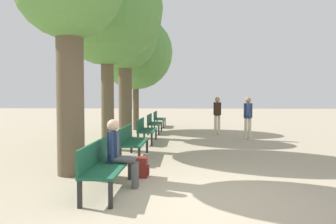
{
  "coord_description": "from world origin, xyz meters",
  "views": [
    {
      "loc": [
        -0.23,
        -5.03,
        1.61
      ],
      "look_at": [
        -0.7,
        4.74,
        1.15
      ],
      "focal_mm": 35.0,
      "sensor_mm": 36.0,
      "label": 1
    }
  ],
  "objects_px": {
    "bench_row_4": "(158,118)",
    "pedestrian_mid": "(217,113)",
    "tree_row_1": "(107,10)",
    "tree_row_2": "(125,39)",
    "bench_row_1": "(131,140)",
    "bench_row_3": "(153,122)",
    "bench_row_2": "(145,129)",
    "pedestrian_near": "(248,115)",
    "backpack": "(142,167)",
    "person_seated": "(119,151)",
    "tree_row_3": "(136,53)",
    "bench_row_0": "(103,163)"
  },
  "relations": [
    {
      "from": "bench_row_2",
      "to": "bench_row_4",
      "type": "xyz_separation_m",
      "value": [
        0.0,
        6.03,
        0.0
      ]
    },
    {
      "from": "bench_row_0",
      "to": "bench_row_2",
      "type": "distance_m",
      "value": 6.03
    },
    {
      "from": "pedestrian_near",
      "to": "backpack",
      "type": "bearing_deg",
      "value": -118.81
    },
    {
      "from": "person_seated",
      "to": "pedestrian_near",
      "type": "height_order",
      "value": "pedestrian_near"
    },
    {
      "from": "bench_row_1",
      "to": "tree_row_2",
      "type": "relative_size",
      "value": 0.33
    },
    {
      "from": "tree_row_2",
      "to": "pedestrian_near",
      "type": "height_order",
      "value": "tree_row_2"
    },
    {
      "from": "pedestrian_mid",
      "to": "bench_row_0",
      "type": "bearing_deg",
      "value": -108.17
    },
    {
      "from": "bench_row_3",
      "to": "tree_row_3",
      "type": "relative_size",
      "value": 0.32
    },
    {
      "from": "bench_row_4",
      "to": "pedestrian_mid",
      "type": "xyz_separation_m",
      "value": [
        2.79,
        -3.55,
        0.43
      ]
    },
    {
      "from": "bench_row_1",
      "to": "tree_row_3",
      "type": "xyz_separation_m",
      "value": [
        -0.95,
        7.34,
        3.24
      ]
    },
    {
      "from": "bench_row_0",
      "to": "bench_row_2",
      "type": "xyz_separation_m",
      "value": [
        0.0,
        6.03,
        0.0
      ]
    },
    {
      "from": "tree_row_1",
      "to": "tree_row_2",
      "type": "height_order",
      "value": "tree_row_1"
    },
    {
      "from": "bench_row_0",
      "to": "tree_row_3",
      "type": "height_order",
      "value": "tree_row_3"
    },
    {
      "from": "bench_row_4",
      "to": "pedestrian_near",
      "type": "distance_m",
      "value": 6.38
    },
    {
      "from": "tree_row_3",
      "to": "pedestrian_near",
      "type": "height_order",
      "value": "tree_row_3"
    },
    {
      "from": "bench_row_1",
      "to": "tree_row_3",
      "type": "height_order",
      "value": "tree_row_3"
    },
    {
      "from": "pedestrian_mid",
      "to": "bench_row_4",
      "type": "bearing_deg",
      "value": 128.17
    },
    {
      "from": "tree_row_2",
      "to": "backpack",
      "type": "distance_m",
      "value": 7.56
    },
    {
      "from": "bench_row_2",
      "to": "pedestrian_near",
      "type": "relative_size",
      "value": 1.09
    },
    {
      "from": "bench_row_4",
      "to": "pedestrian_mid",
      "type": "bearing_deg",
      "value": -51.83
    },
    {
      "from": "bench_row_1",
      "to": "backpack",
      "type": "xyz_separation_m",
      "value": [
        0.53,
        -1.97,
        -0.29
      ]
    },
    {
      "from": "tree_row_1",
      "to": "pedestrian_mid",
      "type": "distance_m",
      "value": 6.43
    },
    {
      "from": "bench_row_1",
      "to": "bench_row_3",
      "type": "bearing_deg",
      "value": 90.0
    },
    {
      "from": "bench_row_2",
      "to": "tree_row_2",
      "type": "relative_size",
      "value": 0.33
    },
    {
      "from": "bench_row_2",
      "to": "bench_row_3",
      "type": "bearing_deg",
      "value": 90.0
    },
    {
      "from": "bench_row_0",
      "to": "pedestrian_mid",
      "type": "distance_m",
      "value": 8.96
    },
    {
      "from": "bench_row_4",
      "to": "tree_row_1",
      "type": "relative_size",
      "value": 0.29
    },
    {
      "from": "bench_row_4",
      "to": "pedestrian_mid",
      "type": "relative_size",
      "value": 1.08
    },
    {
      "from": "bench_row_2",
      "to": "bench_row_4",
      "type": "relative_size",
      "value": 1.0
    },
    {
      "from": "pedestrian_near",
      "to": "pedestrian_mid",
      "type": "distance_m",
      "value": 1.86
    },
    {
      "from": "bench_row_2",
      "to": "person_seated",
      "type": "distance_m",
      "value": 5.76
    },
    {
      "from": "backpack",
      "to": "bench_row_2",
      "type": "bearing_deg",
      "value": 96.12
    },
    {
      "from": "pedestrian_near",
      "to": "bench_row_2",
      "type": "bearing_deg",
      "value": -166.59
    },
    {
      "from": "bench_row_4",
      "to": "backpack",
      "type": "relative_size",
      "value": 4.36
    },
    {
      "from": "bench_row_0",
      "to": "bench_row_2",
      "type": "bearing_deg",
      "value": 90.0
    },
    {
      "from": "bench_row_0",
      "to": "person_seated",
      "type": "distance_m",
      "value": 0.4
    },
    {
      "from": "bench_row_0",
      "to": "backpack",
      "type": "xyz_separation_m",
      "value": [
        0.53,
        1.04,
        -0.29
      ]
    },
    {
      "from": "tree_row_2",
      "to": "pedestrian_mid",
      "type": "distance_m",
      "value": 4.87
    },
    {
      "from": "bench_row_2",
      "to": "pedestrian_near",
      "type": "xyz_separation_m",
      "value": [
        3.77,
        0.9,
        0.42
      ]
    },
    {
      "from": "bench_row_1",
      "to": "tree_row_3",
      "type": "bearing_deg",
      "value": 97.4
    },
    {
      "from": "bench_row_2",
      "to": "pedestrian_mid",
      "type": "bearing_deg",
      "value": 41.6
    },
    {
      "from": "bench_row_4",
      "to": "bench_row_3",
      "type": "bearing_deg",
      "value": -90.0
    },
    {
      "from": "bench_row_2",
      "to": "bench_row_3",
      "type": "height_order",
      "value": "same"
    },
    {
      "from": "bench_row_4",
      "to": "tree_row_1",
      "type": "xyz_separation_m",
      "value": [
        -0.95,
        -7.6,
        3.75
      ]
    },
    {
      "from": "bench_row_3",
      "to": "bench_row_4",
      "type": "bearing_deg",
      "value": 90.0
    },
    {
      "from": "bench_row_0",
      "to": "tree_row_1",
      "type": "height_order",
      "value": "tree_row_1"
    },
    {
      "from": "tree_row_3",
      "to": "bench_row_0",
      "type": "bearing_deg",
      "value": -84.74
    },
    {
      "from": "tree_row_3",
      "to": "bench_row_3",
      "type": "bearing_deg",
      "value": -54.02
    },
    {
      "from": "bench_row_2",
      "to": "tree_row_3",
      "type": "xyz_separation_m",
      "value": [
        -0.95,
        4.33,
        3.24
      ]
    },
    {
      "from": "bench_row_1",
      "to": "bench_row_3",
      "type": "relative_size",
      "value": 1.0
    }
  ]
}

